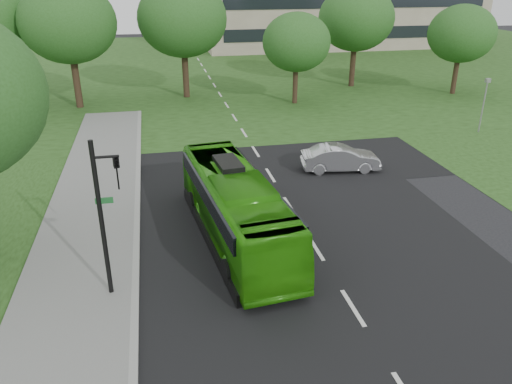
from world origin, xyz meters
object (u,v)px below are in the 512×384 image
tree_park_c (297,42)px  tree_park_d (356,18)px  bus (236,207)px  tree_park_a (68,22)px  sedan (340,158)px  tree_park_b (182,19)px  camera_pole (485,98)px  traffic_light (106,209)px  tree_park_e (462,34)px

tree_park_c → tree_park_d: bearing=37.0°
tree_park_d → bus: bearing=-120.2°
tree_park_a → tree_park_c: tree_park_a is taller
sedan → tree_park_a: bearing=48.9°
tree_park_b → camera_pole: tree_park_b is taller
tree_park_b → tree_park_d: (16.02, 1.35, -0.36)m
bus → sedan: bearing=36.5°
tree_park_d → sedan: tree_park_d is taller
tree_park_b → bus: (0.01, -26.16, -5.17)m
tree_park_a → traffic_light: bearing=-81.3°
tree_park_a → camera_pole: size_ratio=2.63×
tree_park_a → tree_park_d: bearing=7.4°
tree_park_b → tree_park_a: bearing=-168.2°
tree_park_a → traffic_light: (4.18, -27.39, -3.34)m
tree_park_c → bus: size_ratio=0.71×
tree_park_c → tree_park_e: 15.10m
tree_park_a → bus: bearing=-69.9°
tree_park_b → camera_pole: (19.02, -14.77, -4.21)m
bus → tree_park_e: bearing=37.0°
traffic_light → camera_pole: size_ratio=1.51×
tree_park_d → bus: 32.19m
tree_park_e → traffic_light: tree_park_e is taller
tree_park_d → tree_park_e: tree_park_d is taller
tree_park_d → tree_park_e: (7.86, -4.94, -1.01)m
tree_park_c → traffic_light: size_ratio=1.31×
tree_park_d → sedan: 23.50m
tree_park_d → tree_park_a: bearing=-172.6°
tree_park_e → tree_park_c: bearing=-178.0°
tree_park_b → tree_park_d: tree_park_b is taller
tree_park_b → tree_park_c: tree_park_b is taller
tree_park_c → traffic_light: tree_park_c is taller
tree_park_b → camera_pole: size_ratio=2.64×
tree_park_a → bus: tree_park_a is taller
tree_park_a → traffic_light: tree_park_a is taller
bus → tree_park_a: bearing=103.7°
sedan → tree_park_b: bearing=26.8°
sedan → camera_pole: 13.06m
tree_park_a → tree_park_c: bearing=-7.2°
tree_park_a → tree_park_c: size_ratio=1.33×
tree_park_c → tree_park_d: (7.24, 5.45, 1.27)m
tree_park_d → camera_pole: (3.00, -16.12, -3.85)m
tree_park_a → tree_park_e: bearing=-3.0°
bus → sedan: (7.01, 6.52, -0.73)m
tree_park_a → tree_park_e: 32.84m
tree_park_c → camera_pole: (10.23, -10.67, -2.58)m
camera_pole → bus: bearing=-143.0°
bus → camera_pole: (19.01, 11.39, 0.96)m
tree_park_a → tree_park_e: size_ratio=1.27×
tree_park_d → camera_pole: size_ratio=2.48×
tree_park_d → tree_park_e: bearing=-32.2°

